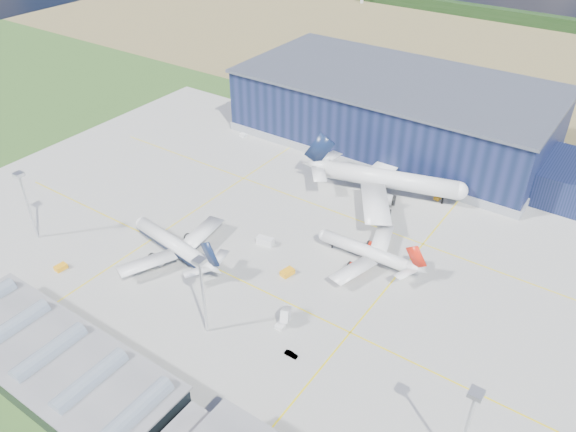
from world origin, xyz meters
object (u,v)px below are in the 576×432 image
at_px(light_mast_east, 469,419).
at_px(gse_cart_b, 243,135).
at_px(car_b, 291,354).
at_px(light_mast_west, 25,195).
at_px(gse_van_a, 265,241).
at_px(gse_tug_a, 287,272).
at_px(airstair, 286,317).
at_px(gse_tug_b, 61,267).
at_px(hangar, 400,115).
at_px(airliner_red, 366,245).
at_px(airliner_widebody, 391,171).
at_px(gse_tug_c, 438,198).
at_px(airliner_navy, 172,237).
at_px(light_mast_center, 202,284).

distance_m(light_mast_east, gse_cart_b, 157.24).
bearing_deg(car_b, light_mast_west, 92.81).
bearing_deg(gse_van_a, car_b, -144.91).
distance_m(gse_tug_a, airstair, 18.83).
distance_m(gse_tug_b, gse_cart_b, 98.30).
distance_m(hangar, gse_van_a, 87.86).
bearing_deg(gse_cart_b, gse_tug_a, -125.30).
xyz_separation_m(airliner_red, airliner_widebody, (-10.59, 37.36, 3.80)).
bearing_deg(gse_tug_c, gse_tug_a, -102.11).
distance_m(light_mast_east, gse_tug_c, 101.92).
bearing_deg(light_mast_east, airliner_widebody, 123.62).
relative_size(hangar, airstair, 28.66).
height_order(airliner_navy, gse_van_a, airliner_navy).
xyz_separation_m(light_mast_west, gse_van_a, (60.27, 37.61, -14.28)).
distance_m(airliner_navy, airliner_widebody, 76.75).
bearing_deg(airstair, airliner_widebody, 70.99).
distance_m(airliner_widebody, gse_cart_b, 71.04).
bearing_deg(gse_tug_a, airliner_red, 63.03).
relative_size(light_mast_east, airliner_navy, 0.59).
bearing_deg(light_mast_west, light_mast_center, 0.00).
xyz_separation_m(gse_tug_b, gse_cart_b, (-10.90, 97.69, -0.10)).
xyz_separation_m(light_mast_west, gse_tug_a, (74.15, 29.51, -14.61)).
relative_size(light_mast_center, gse_tug_c, 7.84).
bearing_deg(airstair, airliner_navy, 150.62).
bearing_deg(airliner_red, airliner_widebody, -75.22).
distance_m(light_mast_center, gse_van_a, 41.39).
bearing_deg(airliner_widebody, gse_tug_a, -110.09).
bearing_deg(gse_tug_a, light_mast_center, -85.54).
xyz_separation_m(gse_tug_a, gse_cart_b, (-65.80, 62.49, -0.19)).
bearing_deg(gse_cart_b, light_mast_east, -117.77).
distance_m(airliner_navy, car_b, 52.78).
bearing_deg(car_b, gse_tug_a, 36.00).
xyz_separation_m(airliner_widebody, gse_tug_c, (15.22, 7.00, -8.84)).
bearing_deg(airliner_navy, car_b, 173.67).
bearing_deg(gse_cart_b, airliner_navy, -147.85).
xyz_separation_m(light_mast_east, gse_van_a, (-74.73, 37.61, -14.28)).
bearing_deg(gse_tug_b, light_mast_west, 167.91).
distance_m(airliner_widebody, gse_tug_c, 18.94).
xyz_separation_m(hangar, light_mast_center, (7.19, -124.80, 3.82)).
bearing_deg(hangar, light_mast_center, -86.70).
bearing_deg(hangar, car_b, -76.25).
bearing_deg(airstair, airliner_red, 58.49).
height_order(airliner_red, gse_tug_b, airliner_red).
bearing_deg(gse_van_a, gse_cart_b, 34.25).
bearing_deg(gse_tug_a, hangar, 109.26).
height_order(hangar, light_mast_east, hangar).
bearing_deg(gse_tug_b, airstair, 21.03).
bearing_deg(airliner_widebody, airliner_navy, -134.73).
bearing_deg(gse_van_a, airliner_widebody, -30.44).
bearing_deg(airstair, gse_tug_b, 172.78).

